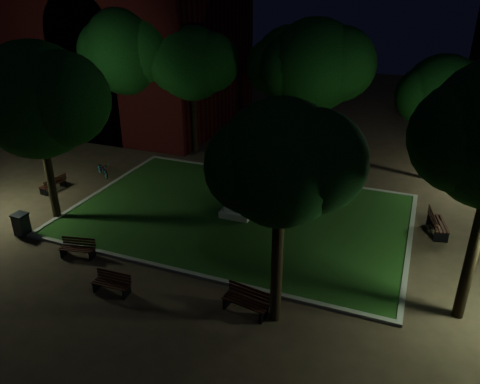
% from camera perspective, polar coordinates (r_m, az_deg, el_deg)
% --- Properties ---
extents(ground, '(80.00, 80.00, 0.00)m').
position_cam_1_polar(ground, '(20.26, -2.31, -5.33)').
color(ground, '#3F3022').
extents(lawn, '(15.00, 10.00, 0.08)m').
position_cam_1_polar(lawn, '(21.86, -0.20, -2.79)').
color(lawn, '#1C4115').
rests_on(lawn, ground).
extents(lawn_kerb, '(15.40, 10.40, 0.12)m').
position_cam_1_polar(lawn_kerb, '(21.85, -0.20, -2.74)').
color(lawn_kerb, slate).
rests_on(lawn_kerb, ground).
extents(monument, '(1.40, 1.40, 3.20)m').
position_cam_1_polar(monument, '(21.44, -0.21, -0.62)').
color(monument, gray).
rests_on(monument, lawn).
extents(building_main, '(20.00, 12.00, 15.00)m').
position_cam_1_polar(building_main, '(37.74, -17.13, 19.64)').
color(building_main, '#470E0E').
rests_on(building_main, ground).
extents(tree_west, '(6.00, 4.90, 7.96)m').
position_cam_1_polar(tree_west, '(21.35, -23.43, 10.19)').
color(tree_west, black).
rests_on(tree_west, ground).
extents(tree_north_wl, '(5.31, 4.34, 7.65)m').
position_cam_1_polar(tree_north_wl, '(28.54, -5.71, 15.29)').
color(tree_north_wl, black).
rests_on(tree_north_wl, ground).
extents(tree_north_er, '(5.95, 4.85, 8.36)m').
position_cam_1_polar(tree_north_er, '(25.53, 9.31, 14.98)').
color(tree_north_er, black).
rests_on(tree_north_er, ground).
extents(tree_ne, '(4.92, 4.02, 6.70)m').
position_cam_1_polar(tree_ne, '(26.47, 23.60, 10.87)').
color(tree_ne, black).
rests_on(tree_ne, ground).
extents(tree_se, '(4.51, 3.68, 7.30)m').
position_cam_1_polar(tree_se, '(13.06, 5.34, 3.45)').
color(tree_se, black).
rests_on(tree_se, ground).
extents(tree_nw, '(6.72, 5.48, 8.77)m').
position_cam_1_polar(tree_nw, '(30.48, -13.16, 16.44)').
color(tree_nw, black).
rests_on(tree_nw, ground).
extents(tree_far_north, '(5.45, 4.45, 7.76)m').
position_cam_1_polar(tree_far_north, '(27.85, 6.50, 15.11)').
color(tree_far_north, black).
rests_on(tree_far_north, ground).
extents(lamppost_nw, '(1.18, 0.28, 4.56)m').
position_cam_1_polar(lamppost_nw, '(33.12, -12.31, 12.14)').
color(lamppost_nw, black).
rests_on(lamppost_nw, ground).
extents(bench_near_left, '(1.39, 0.54, 0.75)m').
position_cam_1_polar(bench_near_left, '(17.35, -15.33, -10.71)').
color(bench_near_left, black).
rests_on(bench_near_left, ground).
extents(bench_near_right, '(1.66, 0.80, 0.87)m').
position_cam_1_polar(bench_near_right, '(15.87, 0.81, -13.20)').
color(bench_near_right, black).
rests_on(bench_near_right, ground).
extents(bench_west_near, '(1.46, 0.77, 0.76)m').
position_cam_1_polar(bench_west_near, '(19.76, -19.16, -6.51)').
color(bench_west_near, black).
rests_on(bench_west_near, ground).
extents(bench_left_side, '(0.66, 1.49, 0.79)m').
position_cam_1_polar(bench_left_side, '(26.04, -21.79, 0.87)').
color(bench_left_side, black).
rests_on(bench_left_side, ground).
extents(bench_right_side, '(0.95, 1.82, 0.95)m').
position_cam_1_polar(bench_right_side, '(21.95, 22.84, -3.60)').
color(bench_right_side, black).
rests_on(bench_right_side, ground).
extents(trash_bin, '(0.60, 0.60, 0.99)m').
position_cam_1_polar(trash_bin, '(22.18, -25.11, -3.57)').
color(trash_bin, black).
rests_on(trash_bin, ground).
extents(bicycle, '(1.54, 1.25, 0.79)m').
position_cam_1_polar(bicycle, '(27.12, -16.40, 2.67)').
color(bicycle, black).
rests_on(bicycle, ground).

